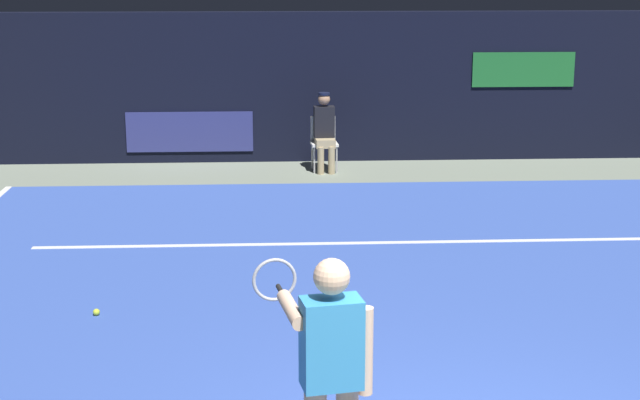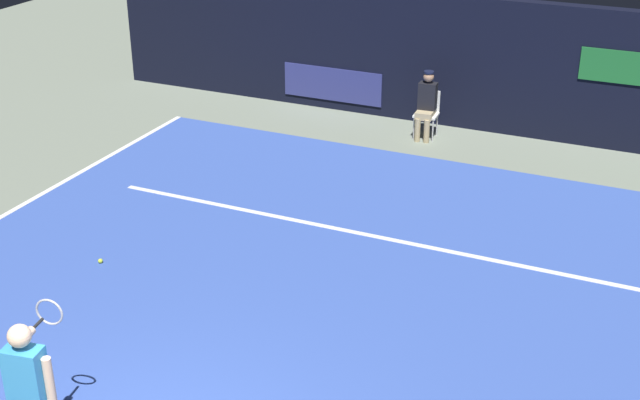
% 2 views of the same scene
% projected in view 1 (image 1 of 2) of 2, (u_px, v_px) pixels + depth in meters
% --- Properties ---
extents(ground_plane, '(31.79, 31.79, 0.00)m').
position_uv_depth(ground_plane, '(396.00, 292.00, 10.17)').
color(ground_plane, gray).
extents(court_surface, '(10.92, 10.33, 0.01)m').
position_uv_depth(court_surface, '(396.00, 292.00, 10.17)').
color(court_surface, '#3856B2').
rests_on(court_surface, ground).
extents(line_service, '(8.52, 0.10, 0.01)m').
position_uv_depth(line_service, '(377.00, 243.00, 11.92)').
color(line_service, white).
rests_on(line_service, court_surface).
extents(back_wall, '(15.57, 0.33, 2.60)m').
position_uv_depth(back_wall, '(345.00, 87.00, 16.74)').
color(back_wall, black).
rests_on(back_wall, ground).
extents(tennis_player, '(0.75, 0.93, 1.73)m').
position_uv_depth(tennis_player, '(330.00, 374.00, 5.80)').
color(tennis_player, beige).
rests_on(tennis_player, ground).
extents(line_judge_on_chair, '(0.46, 0.55, 1.32)m').
position_uv_depth(line_judge_on_chair, '(324.00, 131.00, 15.93)').
color(line_judge_on_chair, white).
rests_on(line_judge_on_chair, ground).
extents(tennis_ball, '(0.07, 0.07, 0.07)m').
position_uv_depth(tennis_ball, '(96.00, 312.00, 9.47)').
color(tennis_ball, '#CCE033').
rests_on(tennis_ball, court_surface).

